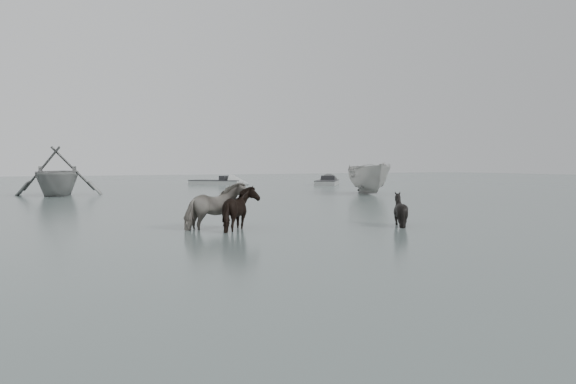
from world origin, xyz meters
name	(u,v)px	position (x,y,z in m)	size (l,w,h in m)	color
ground	(346,233)	(0.00, 0.00, 0.00)	(140.00, 140.00, 0.00)	#54645F
pony_pinto	(216,201)	(-2.65, 2.51, 0.77)	(0.83, 1.83, 1.54)	black
pony_dark	(242,204)	(-2.13, 1.88, 0.69)	(1.37, 1.17, 1.38)	black
pony_black	(400,204)	(2.34, 0.78, 0.62)	(0.99, 1.12, 1.23)	black
rowboat_trail	(58,170)	(-5.11, 21.29, 1.42)	(4.66, 5.40, 2.85)	gray
boat_small	(369,177)	(11.08, 14.67, 0.97)	(1.88, 5.01, 1.93)	#ADACA8
skiff_port	(327,180)	(15.75, 27.09, 0.38)	(5.55, 1.60, 0.75)	gray
skiff_mid	(216,180)	(7.83, 31.64, 0.38)	(5.91, 1.60, 0.75)	#A8ABA8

